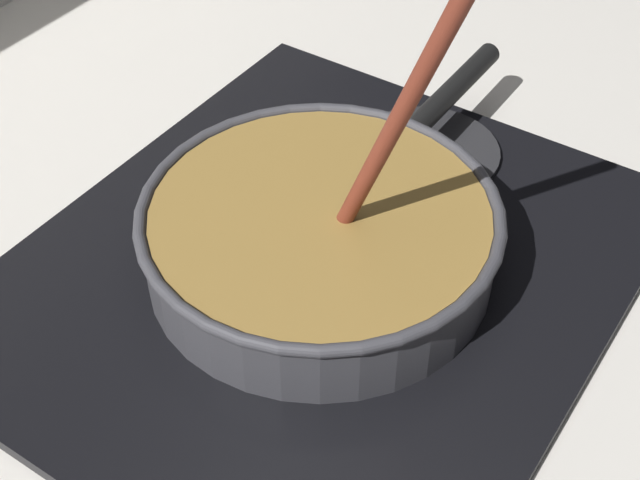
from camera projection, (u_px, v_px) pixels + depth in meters
ground at (484, 425)px, 0.72m from camera, size 2.40×1.60×0.04m
hob_plate at (320, 271)px, 0.81m from camera, size 0.56×0.48×0.01m
burner_ring at (320, 263)px, 0.80m from camera, size 0.20×0.20×0.01m
spare_burner at (427, 151)px, 0.92m from camera, size 0.14×0.14×0.01m
cooking_pan at (321, 234)px, 0.78m from camera, size 0.47×0.31×0.31m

